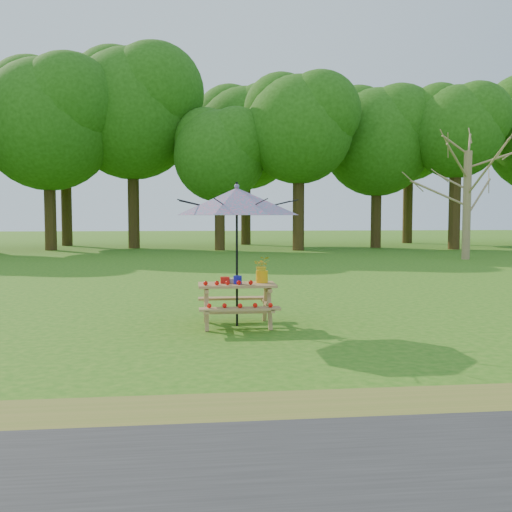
{
  "coord_description": "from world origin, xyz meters",
  "views": [
    {
      "loc": [
        -3.2,
        -7.63,
        1.72
      ],
      "look_at": [
        -2.22,
        1.2,
        1.1
      ],
      "focal_mm": 40.0,
      "sensor_mm": 36.0,
      "label": 1
    }
  ],
  "objects": [
    {
      "name": "ground",
      "position": [
        0.0,
        0.0,
        0.0
      ],
      "size": [
        120.0,
        120.0,
        0.0
      ],
      "primitive_type": "plane",
      "color": "#296914",
      "rests_on": "ground"
    },
    {
      "name": "treeline",
      "position": [
        0.0,
        22.0,
        8.0
      ],
      "size": [
        60.0,
        12.0,
        16.0
      ],
      "primitive_type": null,
      "color": "#1F500D",
      "rests_on": "ground"
    },
    {
      "name": "bare_tree",
      "position": [
        7.65,
        14.04,
        6.05
      ],
      "size": [
        6.7,
        6.7,
        9.97
      ],
      "color": "olive",
      "rests_on": "ground"
    },
    {
      "name": "picnic_table",
      "position": [
        -2.52,
        1.19,
        0.33
      ],
      "size": [
        1.2,
        1.32,
        0.67
      ],
      "color": "#AA7D4C",
      "rests_on": "ground"
    },
    {
      "name": "patio_umbrella",
      "position": [
        -2.52,
        1.2,
        1.95
      ],
      "size": [
        2.58,
        2.58,
        2.25
      ],
      "color": "black",
      "rests_on": "ground"
    },
    {
      "name": "produce_bins",
      "position": [
        -2.6,
        1.22,
        0.72
      ],
      "size": [
        0.32,
        0.35,
        0.13
      ],
      "color": "red",
      "rests_on": "picnic_table"
    },
    {
      "name": "tomatoes_row",
      "position": [
        -2.67,
        1.02,
        0.71
      ],
      "size": [
        0.77,
        0.13,
        0.07
      ],
      "primitive_type": null,
      "color": "red",
      "rests_on": "picnic_table"
    },
    {
      "name": "flower_bucket",
      "position": [
        -2.12,
        1.29,
        0.89
      ],
      "size": [
        0.28,
        0.25,
        0.42
      ],
      "color": "#FEB00D",
      "rests_on": "picnic_table"
    }
  ]
}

